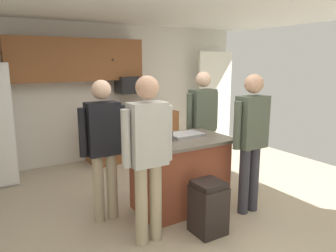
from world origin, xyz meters
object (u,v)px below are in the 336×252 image
object	(u,v)px
person_elder_center	(202,121)
trash_bin	(208,208)
microwave_over_range	(131,85)
glass_pilsner	(167,139)
person_guest_by_door	(103,141)
glass_dark_ale	(155,132)
serving_tray	(186,135)
kitchen_island	(180,173)
glass_stout_tall	(161,136)
glass_short_whisky	(170,136)
person_host_foreground	(148,149)
tumbler_amber	(153,140)
person_guest_left	(251,134)

from	to	relation	value
person_elder_center	trash_bin	world-z (taller)	person_elder_center
microwave_over_range	glass_pilsner	distance (m)	2.74
person_guest_by_door	glass_dark_ale	world-z (taller)	person_guest_by_door
serving_tray	kitchen_island	bearing A→B (deg)	-153.08
kitchen_island	glass_stout_tall	world-z (taller)	glass_stout_tall
microwave_over_range	glass_pilsner	size ratio (longest dim) A/B	3.52
person_elder_center	glass_short_whisky	xyz separation A→B (m)	(-0.91, -0.55, -0.02)
kitchen_island	person_elder_center	xyz separation A→B (m)	(0.74, 0.51, 0.54)
trash_bin	serving_tray	bearing A→B (deg)	74.67
kitchen_island	glass_dark_ale	world-z (taller)	glass_dark_ale
kitchen_island	person_host_foreground	bearing A→B (deg)	-145.22
kitchen_island	tumbler_amber	size ratio (longest dim) A/B	10.11
microwave_over_range	glass_dark_ale	xyz separation A→B (m)	(-0.70, -2.19, -0.44)
person_guest_by_door	serving_tray	bearing A→B (deg)	4.71
person_guest_by_door	person_host_foreground	bearing A→B (deg)	-61.41
glass_dark_ale	tumbler_amber	size ratio (longest dim) A/B	1.14
glass_dark_ale	person_host_foreground	bearing A→B (deg)	-124.00
glass_dark_ale	glass_pilsner	distance (m)	0.41
microwave_over_range	person_guest_left	xyz separation A→B (m)	(0.23, -2.95, -0.43)
kitchen_island	tumbler_amber	bearing A→B (deg)	-168.39
microwave_over_range	serving_tray	xyz separation A→B (m)	(-0.33, -2.34, -0.49)
person_guest_left	tumbler_amber	xyz separation A→B (m)	(-1.14, 0.46, -0.02)
serving_tray	trash_bin	distance (m)	1.03
microwave_over_range	trash_bin	size ratio (longest dim) A/B	0.92
person_elder_center	glass_stout_tall	world-z (taller)	person_elder_center
tumbler_amber	person_elder_center	bearing A→B (deg)	26.78
glass_short_whisky	trash_bin	bearing A→B (deg)	-81.95
serving_tray	glass_dark_ale	bearing A→B (deg)	157.97
serving_tray	person_guest_by_door	bearing A→B (deg)	173.03
person_guest_left	tumbler_amber	size ratio (longest dim) A/B	14.04
glass_short_whisky	person_elder_center	bearing A→B (deg)	31.03
person_guest_by_door	trash_bin	xyz separation A→B (m)	(0.87, -0.90, -0.68)
microwave_over_range	glass_dark_ale	size ratio (longest dim) A/B	3.93
person_guest_left	glass_stout_tall	world-z (taller)	person_guest_left
kitchen_island	person_elder_center	world-z (taller)	person_elder_center
person_elder_center	kitchen_island	bearing A→B (deg)	0.00
person_guest_left	glass_dark_ale	xyz separation A→B (m)	(-0.93, 0.77, -0.01)
kitchen_island	glass_stout_tall	xyz separation A→B (m)	(-0.27, 0.03, 0.53)
kitchen_island	serving_tray	xyz separation A→B (m)	(0.13, 0.06, 0.48)
person_host_foreground	glass_dark_ale	xyz separation A→B (m)	(0.49, 0.73, -0.02)
glass_short_whisky	trash_bin	size ratio (longest dim) A/B	0.20
kitchen_island	glass_dark_ale	size ratio (longest dim) A/B	8.89
person_elder_center	glass_dark_ale	world-z (taller)	person_elder_center
glass_stout_tall	glass_short_whisky	size ratio (longest dim) A/B	1.13
tumbler_amber	glass_pilsner	distance (m)	0.17
person_host_foreground	glass_short_whisky	size ratio (longest dim) A/B	14.68
glass_stout_tall	serving_tray	world-z (taller)	glass_stout_tall
kitchen_island	glass_pilsner	xyz separation A→B (m)	(-0.31, -0.19, 0.54)
glass_dark_ale	person_elder_center	bearing A→B (deg)	16.55
kitchen_island	serving_tray	world-z (taller)	serving_tray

